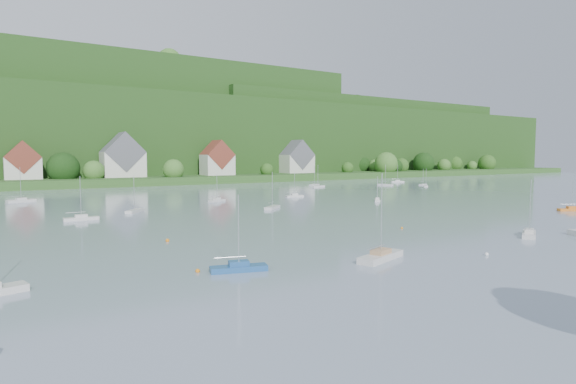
% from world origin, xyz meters
% --- Properties ---
extents(far_shore_strip, '(600.00, 60.00, 3.00)m').
position_xyz_m(far_shore_strip, '(0.00, 200.00, 1.50)').
color(far_shore_strip, '#28531F').
rests_on(far_shore_strip, ground).
extents(forested_ridge, '(620.00, 181.22, 69.89)m').
position_xyz_m(forested_ridge, '(0.39, 268.57, 22.89)').
color(forested_ridge, '#163A12').
rests_on(forested_ridge, ground).
extents(village_building_1, '(12.00, 9.36, 14.00)m').
position_xyz_m(village_building_1, '(-30.00, 189.00, 8.75)').
color(village_building_1, beige).
rests_on(village_building_1, far_shore_strip).
extents(village_building_2, '(16.00, 11.44, 18.00)m').
position_xyz_m(village_building_2, '(5.00, 188.00, 10.27)').
color(village_building_2, beige).
rests_on(village_building_2, far_shore_strip).
extents(village_building_3, '(13.00, 10.40, 15.50)m').
position_xyz_m(village_building_3, '(45.00, 186.00, 9.43)').
color(village_building_3, beige).
rests_on(village_building_3, far_shore_strip).
extents(village_building_4, '(15.00, 10.40, 16.50)m').
position_xyz_m(village_building_4, '(90.00, 190.00, 9.59)').
color(village_building_4, beige).
rests_on(village_building_4, far_shore_strip).
extents(near_sailboat_1, '(5.87, 3.07, 7.63)m').
position_xyz_m(near_sailboat_1, '(-19.57, 34.66, 0.42)').
color(near_sailboat_1, '#21508C').
rests_on(near_sailboat_1, ground).
extents(near_sailboat_2, '(7.34, 4.16, 9.56)m').
position_xyz_m(near_sailboat_2, '(-4.10, 30.87, 0.48)').
color(near_sailboat_2, silver).
rests_on(near_sailboat_2, ground).
extents(near_sailboat_3, '(6.05, 4.45, 8.12)m').
position_xyz_m(near_sailboat_3, '(24.41, 30.81, 0.44)').
color(near_sailboat_3, silver).
rests_on(near_sailboat_3, ground).
extents(near_sailboat_5, '(5.29, 4.26, 7.25)m').
position_xyz_m(near_sailboat_5, '(61.76, 43.67, 0.41)').
color(near_sailboat_5, orange).
rests_on(near_sailboat_5, ground).
extents(mooring_buoy_0, '(0.46, 0.46, 0.46)m').
position_xyz_m(mooring_buoy_0, '(-23.16, 36.48, 0.00)').
color(mooring_buoy_0, orange).
rests_on(mooring_buoy_0, ground).
extents(mooring_buoy_1, '(0.46, 0.46, 0.46)m').
position_xyz_m(mooring_buoy_1, '(7.86, 26.10, 0.00)').
color(mooring_buoy_1, white).
rests_on(mooring_buoy_1, ground).
extents(mooring_buoy_2, '(0.38, 0.38, 0.38)m').
position_xyz_m(mooring_buoy_2, '(14.35, 45.57, 0.00)').
color(mooring_buoy_2, orange).
rests_on(mooring_buoy_2, ground).
extents(mooring_buoy_3, '(0.50, 0.50, 0.50)m').
position_xyz_m(mooring_buoy_3, '(-20.36, 54.43, 0.00)').
color(mooring_buoy_3, orange).
rests_on(mooring_buoy_3, ground).
extents(mooring_buoy_5, '(0.38, 0.38, 0.38)m').
position_xyz_m(mooring_buoy_5, '(-21.49, 36.49, 0.00)').
color(mooring_buoy_5, orange).
rests_on(mooring_buoy_5, ground).
extents(far_sailboat_cluster, '(208.81, 68.36, 8.71)m').
position_xyz_m(far_sailboat_cluster, '(12.55, 115.09, 0.38)').
color(far_sailboat_cluster, silver).
rests_on(far_sailboat_cluster, ground).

